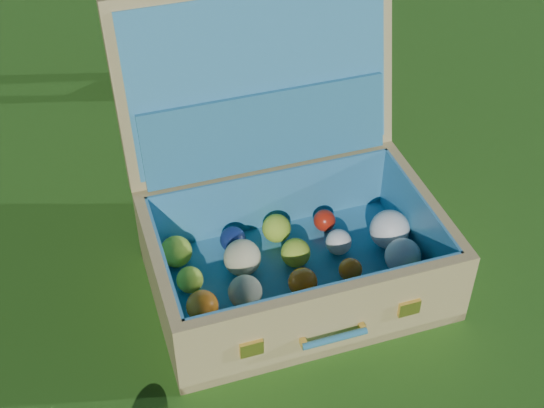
# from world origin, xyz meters

# --- Properties ---
(ground) EXTENTS (60.00, 60.00, 0.00)m
(ground) POSITION_xyz_m (0.00, 0.00, 0.00)
(ground) COLOR #215114
(ground) RESTS_ON ground
(suitcase) EXTENTS (0.83, 0.78, 0.63)m
(suitcase) POSITION_xyz_m (-0.08, 0.22, 0.18)
(suitcase) COLOR tan
(suitcase) RESTS_ON ground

